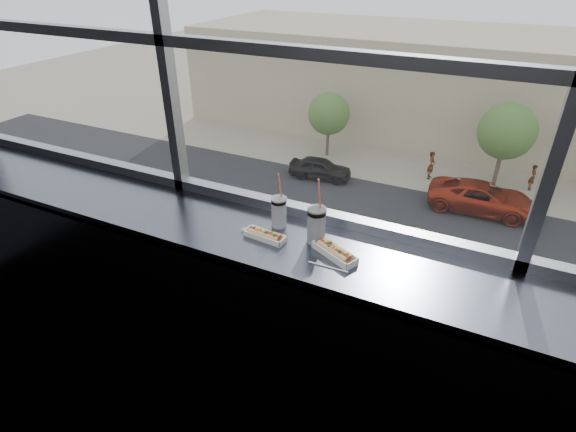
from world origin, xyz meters
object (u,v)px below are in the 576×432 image
at_px(wrapper, 247,230).
at_px(tree_left, 329,114).
at_px(car_near_a, 176,195).
at_px(car_far_a, 320,165).
at_px(soda_cup_right, 316,223).
at_px(pedestrian_b, 432,163).
at_px(car_far_b, 483,193).
at_px(tree_center, 507,132).
at_px(soda_cup_left, 279,210).
at_px(hotdog_tray_right, 334,252).
at_px(loose_straw, 328,267).
at_px(car_near_c, 424,260).
at_px(hotdog_tray_left, 265,235).
at_px(pedestrian_c, 534,175).

xyz_separation_m(wrapper, tree_left, (-10.08, 28.29, -8.86)).
height_order(car_near_a, car_far_a, car_near_a).
relative_size(soda_cup_right, pedestrian_b, 0.16).
bearing_deg(soda_cup_right, car_far_b, 87.87).
bearing_deg(pedestrian_b, tree_center, -79.32).
relative_size(soda_cup_left, car_far_a, 0.06).
bearing_deg(hotdog_tray_right, loose_straw, -60.05).
distance_m(wrapper, car_near_c, 19.70).
height_order(car_far_a, tree_left, tree_left).
distance_m(car_near_c, pedestrian_b, 11.36).
bearing_deg(car_near_a, car_far_a, -35.58).
xyz_separation_m(pedestrian_b, tree_left, (-7.82, 0.76, 2.05)).
distance_m(soda_cup_right, tree_center, 29.49).
bearing_deg(car_far_a, car_near_a, 136.52).
xyz_separation_m(hotdog_tray_left, wrapper, (-0.12, 0.02, -0.01)).
bearing_deg(tree_left, car_near_a, -111.76).
distance_m(soda_cup_left, soda_cup_right, 0.25).
xyz_separation_m(soda_cup_right, wrapper, (-0.38, -0.07, -0.10)).
bearing_deg(soda_cup_left, soda_cup_right, -13.17).
height_order(hotdog_tray_right, car_far_a, hotdog_tray_right).
bearing_deg(loose_straw, car_near_a, 132.01).
height_order(soda_cup_right, pedestrian_c, soda_cup_right).
xyz_separation_m(hotdog_tray_left, soda_cup_left, (0.01, 0.15, 0.07)).
bearing_deg(car_near_c, loose_straw, -171.94).
distance_m(wrapper, car_far_a, 28.19).
bearing_deg(wrapper, hotdog_tray_left, -8.83).
bearing_deg(soda_cup_right, pedestrian_c, 82.84).
relative_size(wrapper, pedestrian_c, 0.04).
relative_size(car_far_a, tree_center, 1.03).
bearing_deg(car_near_c, hotdog_tray_right, -171.94).
height_order(soda_cup_right, pedestrian_b, soda_cup_right).
distance_m(soda_cup_right, pedestrian_b, 29.70).
bearing_deg(tree_center, car_near_c, -101.09).
bearing_deg(hotdog_tray_left, car_near_a, 137.74).
bearing_deg(car_far_b, car_near_c, 165.16).
distance_m(hotdog_tray_right, pedestrian_b, 29.76).
distance_m(pedestrian_b, tree_center, 4.85).
height_order(hotdog_tray_left, tree_left, hotdog_tray_left).
xyz_separation_m(hotdog_tray_right, soda_cup_right, (-0.13, 0.08, 0.08)).
height_order(soda_cup_left, soda_cup_right, soda_cup_right).
distance_m(car_near_a, tree_center, 20.69).
relative_size(pedestrian_c, tree_left, 0.43).
distance_m(soda_cup_right, car_near_c, 19.71).
bearing_deg(tree_center, car_near_a, -144.22).
bearing_deg(car_far_a, pedestrian_b, -71.80).
xyz_separation_m(loose_straw, car_far_a, (-9.55, 24.40, -11.09)).
height_order(car_near_c, car_far_a, car_near_c).
bearing_deg(loose_straw, car_far_a, 110.21).
xyz_separation_m(soda_cup_right, car_near_a, (-15.24, 16.22, -11.04)).
bearing_deg(car_near_a, tree_left, -21.21).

